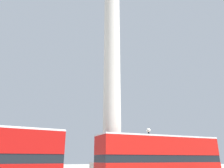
% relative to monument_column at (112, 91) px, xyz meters
% --- Properties ---
extents(monument_column, '(4.53, 4.53, 24.12)m').
position_rel_monument_column_xyz_m(monument_column, '(0.00, 0.00, 0.00)').
color(monument_column, beige).
rests_on(monument_column, ground_plane).
extents(bus_b, '(10.72, 3.03, 4.32)m').
position_rel_monument_column_xyz_m(bus_b, '(2.58, -3.87, -6.72)').
color(bus_b, '#B7140F').
rests_on(bus_b, ground_plane).
extents(equestrian_statue, '(4.16, 3.88, 5.51)m').
position_rel_monument_column_xyz_m(equestrian_statue, '(12.81, 3.97, -7.57)').
color(equestrian_statue, beige).
rests_on(equestrian_statue, ground_plane).
extents(street_lamp, '(0.40, 0.40, 5.32)m').
position_rel_monument_column_xyz_m(street_lamp, '(3.18, -1.52, -6.22)').
color(street_lamp, black).
rests_on(street_lamp, ground_plane).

